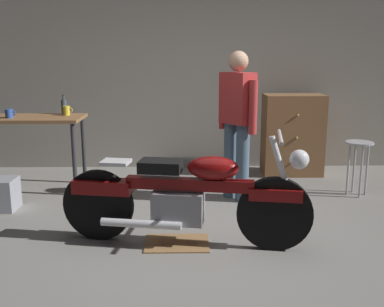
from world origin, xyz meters
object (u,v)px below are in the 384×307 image
mug_yellow_tall (67,111)px  shop_stool (359,154)px  motorcycle (186,195)px  bottle (64,106)px  mug_blue_enamel (9,114)px  person_standing (237,119)px  wooden_dresser (293,135)px

mug_yellow_tall → shop_stool: bearing=-7.3°
motorcycle → bottle: bearing=137.4°
mug_blue_enamel → shop_stool: bearing=-3.0°
mug_blue_enamel → bottle: bottle is taller
bottle → person_standing: bearing=-18.0°
wooden_dresser → bottle: (-2.99, -0.41, 0.45)m
motorcycle → shop_stool: 2.45m
mug_blue_enamel → bottle: 0.65m
motorcycle → wooden_dresser: size_ratio=1.97×
motorcycle → mug_yellow_tall: 2.39m
motorcycle → wooden_dresser: bearing=67.5°
wooden_dresser → mug_yellow_tall: wooden_dresser is taller
wooden_dresser → bottle: size_ratio=4.56×
mug_blue_enamel → mug_yellow_tall: size_ratio=1.04×
bottle → motorcycle: bearing=-52.3°
motorcycle → mug_blue_enamel: bearing=151.8°
motorcycle → wooden_dresser: (1.48, 2.35, 0.10)m
shop_stool → wooden_dresser: size_ratio=0.58×
person_standing → mug_yellow_tall: 2.11m
mug_blue_enamel → person_standing: bearing=-7.2°
mug_yellow_tall → bottle: bottle is taller
motorcycle → bottle: (-1.51, 1.95, 0.55)m
person_standing → shop_stool: person_standing is taller
shop_stool → mug_yellow_tall: bearing=172.7°
person_standing → mug_yellow_tall: (-2.03, 0.56, 0.03)m
motorcycle → person_standing: (0.58, 1.27, 0.48)m
person_standing → wooden_dresser: 1.46m
wooden_dresser → bottle: 3.05m
wooden_dresser → mug_yellow_tall: 3.00m
mug_blue_enamel → mug_yellow_tall: mug_yellow_tall is taller
mug_blue_enamel → wooden_dresser: bearing=12.0°
shop_stool → motorcycle: bearing=-145.7°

